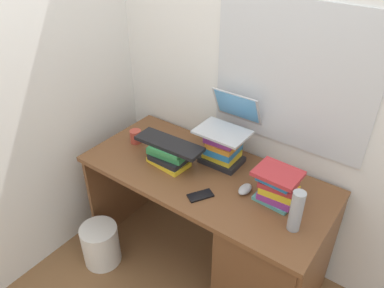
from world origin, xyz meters
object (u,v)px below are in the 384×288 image
(book_stack_keyboard_riser, at_px, (170,154))
(water_bottle, at_px, (296,211))
(cell_phone, at_px, (200,196))
(computer_mouse, at_px, (245,189))
(mug, at_px, (136,137))
(keyboard, at_px, (169,144))
(book_stack_tall, at_px, (222,149))
(book_stack_side, at_px, (278,186))
(desk, at_px, (255,246))
(wastebasket, at_px, (101,244))
(laptop, at_px, (229,121))

(book_stack_keyboard_riser, bearing_deg, water_bottle, -4.48)
(book_stack_keyboard_riser, distance_m, cell_phone, 0.36)
(computer_mouse, relative_size, cell_phone, 0.76)
(computer_mouse, relative_size, mug, 0.95)
(keyboard, bearing_deg, book_stack_tall, 37.17)
(keyboard, bearing_deg, computer_mouse, 2.14)
(book_stack_side, xyz_separation_m, cell_phone, (-0.34, -0.21, -0.09))
(book_stack_tall, xyz_separation_m, cell_phone, (0.08, -0.34, -0.09))
(book_stack_keyboard_riser, height_order, keyboard, keyboard)
(book_stack_side, bearing_deg, desk, -134.12)
(desk, xyz_separation_m, book_stack_keyboard_riser, (-0.61, -0.02, 0.41))
(book_stack_side, xyz_separation_m, mug, (-0.99, -0.02, -0.05))
(water_bottle, relative_size, wastebasket, 0.76)
(computer_mouse, xyz_separation_m, mug, (-0.82, 0.02, 0.03))
(book_stack_keyboard_riser, bearing_deg, computer_mouse, 4.09)
(book_stack_side, height_order, wastebasket, book_stack_side)
(book_stack_side, relative_size, computer_mouse, 2.24)
(mug, bearing_deg, desk, -2.16)
(keyboard, bearing_deg, desk, -0.47)
(water_bottle, bearing_deg, book_stack_side, 138.33)
(cell_phone, bearing_deg, wastebasket, -130.33)
(book_stack_side, relative_size, wastebasket, 0.79)
(laptop, xyz_separation_m, wastebasket, (-0.57, -0.61, -0.86))
(book_stack_keyboard_riser, height_order, water_bottle, water_bottle)
(computer_mouse, bearing_deg, laptop, 139.38)
(desk, bearing_deg, keyboard, -178.33)
(book_stack_tall, relative_size, computer_mouse, 2.32)
(water_bottle, bearing_deg, desk, 159.25)
(laptop, bearing_deg, wastebasket, -133.05)
(cell_phone, height_order, wastebasket, cell_phone)
(mug, height_order, wastebasket, mug)
(book_stack_tall, height_order, book_stack_keyboard_riser, book_stack_tall)
(wastebasket, bearing_deg, book_stack_tall, 44.21)
(book_stack_side, xyz_separation_m, keyboard, (-0.66, -0.08, 0.05))
(desk, xyz_separation_m, book_stack_side, (0.06, 0.06, 0.44))
(desk, height_order, book_stack_side, book_stack_side)
(water_bottle, bearing_deg, computer_mouse, 162.81)
(book_stack_side, xyz_separation_m, laptop, (-0.42, 0.18, 0.16))
(water_bottle, bearing_deg, book_stack_tall, 155.52)
(book_stack_side, distance_m, laptop, 0.48)
(desk, height_order, cell_phone, cell_phone)
(book_stack_keyboard_riser, height_order, computer_mouse, book_stack_keyboard_riser)
(computer_mouse, height_order, cell_phone, computer_mouse)
(laptop, height_order, wastebasket, laptop)
(book_stack_tall, height_order, cell_phone, book_stack_tall)
(book_stack_side, relative_size, water_bottle, 1.04)
(keyboard, bearing_deg, book_stack_keyboard_riser, 126.53)
(book_stack_tall, xyz_separation_m, mug, (-0.57, -0.15, -0.05))
(keyboard, height_order, wastebasket, keyboard)
(book_stack_tall, bearing_deg, book_stack_side, -16.39)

